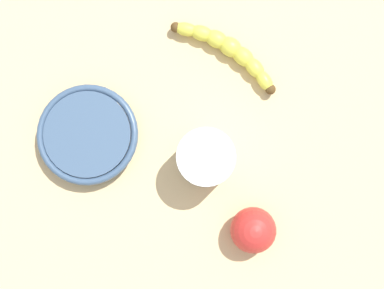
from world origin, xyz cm
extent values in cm
cube|color=#DABA83|center=(0.00, 0.00, 1.50)|extent=(120.00, 120.00, 3.00)
ellipsoid|color=#E2DF45|center=(-11.88, -12.85, 4.64)|extent=(4.48, 4.63, 2.30)
ellipsoid|color=#E2DF45|center=(-9.90, -14.79, 4.64)|extent=(4.87, 4.70, 2.63)
ellipsoid|color=#E2DF45|center=(-7.68, -16.45, 4.64)|extent=(5.10, 4.74, 2.96)
ellipsoid|color=#E2DF45|center=(-5.27, -17.80, 4.64)|extent=(5.16, 4.75, 3.29)
ellipsoid|color=#E2DF45|center=(-2.69, -18.81, 4.64)|extent=(4.86, 4.08, 2.96)
ellipsoid|color=#E2DF45|center=(0.00, -19.47, 4.64)|extent=(4.55, 3.32, 2.63)
ellipsoid|color=#E2DF45|center=(2.75, -19.77, 4.64)|extent=(4.25, 2.47, 2.30)
sphere|color=#513819|center=(-13.12, -11.46, 4.64)|extent=(1.81, 1.81, 1.81)
sphere|color=#513819|center=(4.62, -19.85, 4.64)|extent=(1.81, 1.81, 1.81)
cylinder|color=silver|center=(-3.75, 2.21, 7.80)|extent=(9.25, 9.25, 9.60)
cylinder|color=#B1C18E|center=(-3.75, 2.21, 7.34)|extent=(8.75, 8.75, 8.19)
cylinder|color=#3D5675|center=(16.34, 0.98, 4.78)|extent=(14.59, 14.59, 3.56)
torus|color=#3D5675|center=(16.34, 0.98, 5.96)|extent=(17.06, 17.06, 1.20)
sphere|color=red|center=(-13.19, 12.52, 6.78)|extent=(7.55, 7.55, 7.55)
camera|label=1|loc=(-2.39, 7.76, 89.30)|focal=46.93mm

